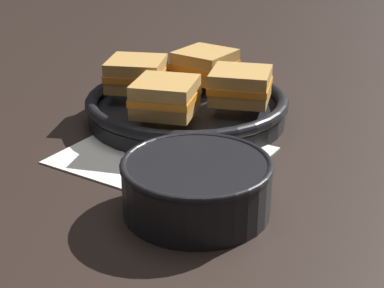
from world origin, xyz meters
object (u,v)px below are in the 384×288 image
skillet (187,107)px  sandwich_near_left (165,97)px  spoon (178,155)px  sandwich_far_left (205,65)px  sandwich_far_right (136,74)px  sandwich_near_right (241,86)px  soup_bowl (197,183)px

skillet → sandwich_near_left: bearing=-69.6°
sandwich_near_left → spoon: bearing=-33.9°
skillet → sandwich_near_left: 0.09m
skillet → sandwich_near_left: sandwich_near_left is taller
sandwich_far_left → sandwich_far_right: size_ratio=0.80×
sandwich_near_right → spoon: bearing=-86.9°
spoon → sandwich_far_right: sandwich_far_right is taller
soup_bowl → sandwich_far_right: sandwich_far_right is taller
soup_bowl → sandwich_near_right: (-0.11, 0.23, 0.03)m
spoon → sandwich_far_right: size_ratio=1.43×
sandwich_near_right → sandwich_far_right: bearing=-159.6°
sandwich_far_left → spoon: bearing=-59.4°
skillet → sandwich_far_right: (-0.08, -0.03, 0.04)m
spoon → sandwich_far_left: size_ratio=1.79×
sandwich_near_right → sandwich_far_right: same height
spoon → sandwich_near_right: size_ratio=1.46×
skillet → sandwich_far_left: 0.09m
sandwich_near_right → sandwich_far_left: same height
sandwich_far_right → sandwich_near_right: bearing=20.4°
sandwich_near_right → soup_bowl: bearing=-64.3°
sandwich_near_left → sandwich_far_right: same height
spoon → skillet: skillet is taller
skillet → sandwich_far_right: 0.09m
spoon → sandwich_near_right: (-0.01, 0.14, 0.06)m
spoon → sandwich_near_right: sandwich_near_right is taller
sandwich_far_right → sandwich_near_left: bearing=-24.6°
soup_bowl → spoon: size_ratio=1.00×
sandwich_near_left → skillet: bearing=110.4°
spoon → sandwich_far_left: bearing=113.8°
sandwich_near_left → sandwich_far_right: (-0.11, 0.05, 0.00)m
spoon → sandwich_far_right: 0.19m
soup_bowl → sandwich_near_left: 0.20m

